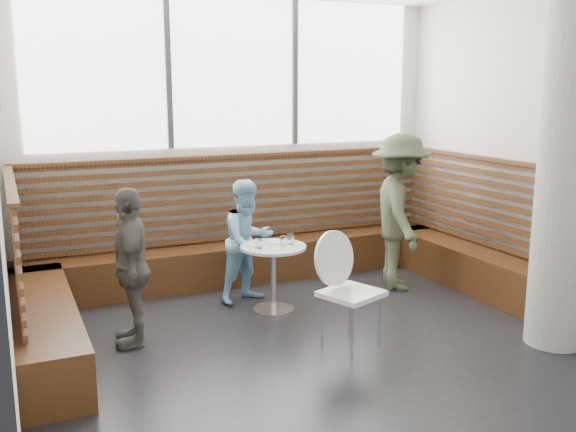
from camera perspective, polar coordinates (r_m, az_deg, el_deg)
name	(u,v)px	position (r m, az deg, el deg)	size (l,w,h in m)	color
room	(339,165)	(5.17, 4.56, 4.54)	(5.00, 5.00, 3.20)	silver
booth	(259,257)	(6.98, -2.62, -3.62)	(5.00, 2.50, 1.44)	#3A200E
concrete_column	(569,162)	(5.86, 23.67, 4.40)	(0.50, 0.50, 3.20)	gray
cafe_table	(273,264)	(6.40, -1.31, -4.31)	(0.65, 0.65, 0.67)	silver
cafe_chair	(347,280)	(5.54, 5.28, -5.66)	(0.48, 0.47, 1.01)	white
adult_man	(400,212)	(7.16, 9.89, 0.37)	(1.12, 0.64, 1.73)	#3F462F
child_back	(248,241)	(6.67, -3.57, -2.25)	(0.63, 0.49, 1.29)	#7DB4D9
child_left	(131,267)	(5.71, -13.76, -4.40)	(0.81, 0.34, 1.39)	#514D49
plate_near	(254,244)	(6.39, -3.06, -2.52)	(0.19, 0.19, 0.01)	white
plate_far	(277,242)	(6.47, -1.01, -2.33)	(0.19, 0.19, 0.01)	white
glass_left	(259,243)	(6.25, -2.64, -2.43)	(0.07, 0.07, 0.10)	white
glass_mid	(284,241)	(6.30, -0.40, -2.27)	(0.07, 0.07, 0.11)	white
glass_right	(291,239)	(6.41, 0.24, -2.05)	(0.07, 0.07, 0.10)	white
menu_card	(283,248)	(6.24, -0.40, -2.90)	(0.19, 0.13, 0.00)	#A5C64C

